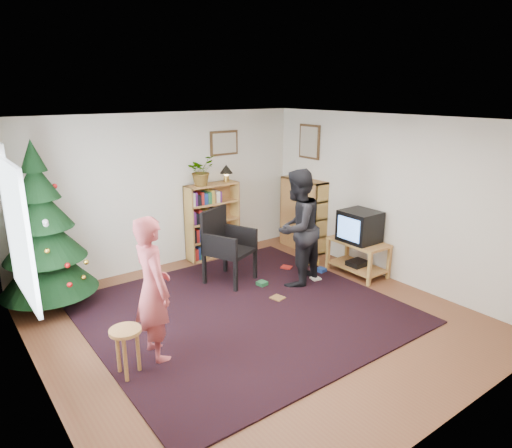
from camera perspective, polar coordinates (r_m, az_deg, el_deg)
floor at (r=5.96m, az=0.04°, el=-11.93°), size 5.00×5.00×0.00m
ceiling at (r=5.25m, az=0.05°, el=12.81°), size 5.00×5.00×0.00m
wall_back at (r=7.57m, az=-11.37°, el=4.05°), size 5.00×0.02×2.50m
wall_front at (r=3.90m, az=22.83°, el=-8.88°), size 5.00×0.02×2.50m
wall_left at (r=4.54m, az=-26.31°, el=-5.78°), size 0.02×5.00×2.50m
wall_right at (r=7.21m, az=16.22°, el=3.10°), size 0.02×5.00×2.50m
rug at (r=6.17m, az=-1.65°, el=-10.78°), size 3.80×3.60×0.02m
window_pane at (r=5.03m, az=-27.66°, el=-0.86°), size 0.04×1.20×1.40m
curtain at (r=5.71m, az=-28.48°, el=0.91°), size 0.06×0.35×1.60m
picture_back at (r=7.98m, az=-4.01°, el=10.06°), size 0.55×0.03×0.42m
picture_right at (r=8.23m, az=6.70°, el=10.18°), size 0.03×0.50×0.60m
christmas_tree at (r=6.56m, az=-25.00°, el=-1.92°), size 1.24×1.24×2.26m
bookshelf_back at (r=7.94m, az=-5.44°, el=0.52°), size 0.95×0.30×1.30m
bookshelf_right at (r=8.35m, az=5.91°, el=1.30°), size 0.30×0.95×1.30m
tv_stand at (r=7.42m, az=12.61°, el=-3.71°), size 0.51×0.92×0.55m
crt_tv at (r=7.28m, az=12.82°, el=-0.27°), size 0.51×0.55×0.48m
armchair at (r=6.94m, az=-3.88°, el=-2.25°), size 0.81×0.83×1.13m
stool at (r=4.91m, az=-15.95°, el=-13.76°), size 0.32×0.32×0.54m
person_standing at (r=5.01m, az=-12.77°, el=-7.91°), size 0.40×0.60×1.61m
person_by_chair at (r=6.74m, az=5.16°, el=-0.51°), size 1.01×0.89×1.75m
potted_plant at (r=7.64m, az=-6.91°, el=6.66°), size 0.55×0.51×0.50m
table_lamp at (r=7.91m, az=-3.74°, el=6.73°), size 0.23×0.23×0.30m
floor_clutter at (r=7.20m, az=5.08°, el=-6.44°), size 1.51×1.00×0.08m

